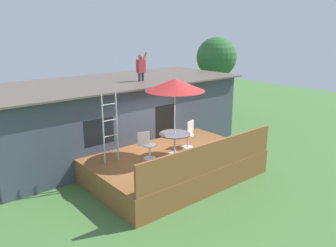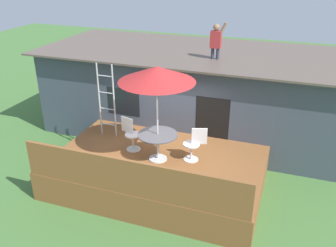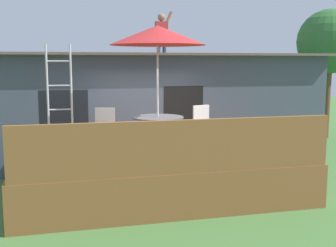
{
  "view_description": "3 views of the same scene",
  "coord_description": "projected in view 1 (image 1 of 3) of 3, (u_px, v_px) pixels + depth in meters",
  "views": [
    {
      "loc": [
        -6.82,
        -8.04,
        4.86
      ],
      "look_at": [
        0.28,
        0.54,
        1.69
      ],
      "focal_mm": 35.85,
      "sensor_mm": 36.0,
      "label": 1
    },
    {
      "loc": [
        3.07,
        -7.9,
        5.75
      ],
      "look_at": [
        0.03,
        0.59,
        1.53
      ],
      "focal_mm": 38.82,
      "sensor_mm": 36.0,
      "label": 2
    },
    {
      "loc": [
        -1.82,
        -8.37,
        2.63
      ],
      "look_at": [
        0.38,
        0.53,
        1.3
      ],
      "focal_mm": 45.37,
      "sensor_mm": 36.0,
      "label": 3
    }
  ],
  "objects": [
    {
      "name": "patio_chair_right",
      "position": [
        189.0,
        134.0,
        11.81
      ],
      "size": [
        0.61,
        0.44,
        0.92
      ],
      "rotation": [
        0.0,
        0.0,
        -2.83
      ],
      "color": "silver",
      "rests_on": "deck"
    },
    {
      "name": "patio_table",
      "position": [
        175.0,
        138.0,
        11.0
      ],
      "size": [
        1.04,
        1.04,
        0.74
      ],
      "color": "silver",
      "rests_on": "deck"
    },
    {
      "name": "deck",
      "position": [
        172.0,
        165.0,
        11.36
      ],
      "size": [
        5.51,
        3.71,
        0.8
      ],
      "primitive_type": "cube",
      "color": "brown",
      "rests_on": "ground"
    },
    {
      "name": "house",
      "position": [
        115.0,
        115.0,
        13.75
      ],
      "size": [
        10.5,
        4.5,
        2.85
      ],
      "color": "#424C5B",
      "rests_on": "ground"
    },
    {
      "name": "patio_umbrella",
      "position": [
        175.0,
        85.0,
        10.52
      ],
      "size": [
        1.9,
        1.9,
        2.54
      ],
      "color": "silver",
      "rests_on": "deck"
    },
    {
      "name": "backyard_tree",
      "position": [
        217.0,
        58.0,
        18.33
      ],
      "size": [
        2.2,
        2.2,
        4.43
      ],
      "color": "brown",
      "rests_on": "ground"
    },
    {
      "name": "step_ladder",
      "position": [
        110.0,
        128.0,
        10.32
      ],
      "size": [
        0.52,
        0.04,
        2.2
      ],
      "color": "silver",
      "rests_on": "deck"
    },
    {
      "name": "ground_plane",
      "position": [
        172.0,
        176.0,
        11.47
      ],
      "size": [
        40.0,
        40.0,
        0.0
      ],
      "primitive_type": "plane",
      "color": "#477538"
    },
    {
      "name": "person_figure",
      "position": [
        141.0,
        66.0,
        13.07
      ],
      "size": [
        0.47,
        0.2,
        1.11
      ],
      "color": "#33384C",
      "rests_on": "house"
    },
    {
      "name": "patio_chair_left",
      "position": [
        148.0,
        145.0,
        10.69
      ],
      "size": [
        0.61,
        0.44,
        0.92
      ],
      "rotation": [
        0.0,
        0.0,
        -0.31
      ],
      "color": "silver",
      "rests_on": "deck"
    },
    {
      "name": "deck_railing",
      "position": [
        212.0,
        156.0,
        9.79
      ],
      "size": [
        5.41,
        0.08,
        0.9
      ],
      "primitive_type": "cube",
      "color": "brown",
      "rests_on": "deck"
    }
  ]
}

